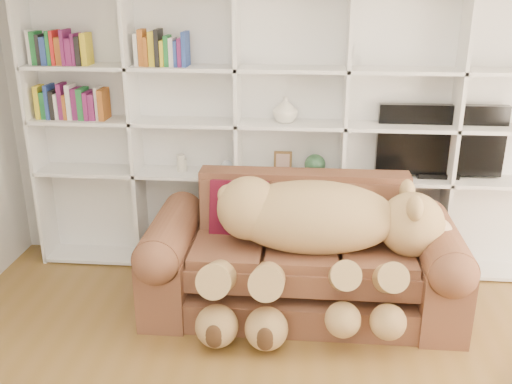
# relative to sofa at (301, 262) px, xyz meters

# --- Properties ---
(wall_back) EXTENTS (5.00, 0.02, 2.70)m
(wall_back) POSITION_rel_sofa_xyz_m (-0.12, 0.85, 0.98)
(wall_back) COLOR silver
(wall_back) RESTS_ON floor
(bookshelf) EXTENTS (4.43, 0.35, 2.40)m
(bookshelf) POSITION_rel_sofa_xyz_m (-0.36, 0.72, 0.93)
(bookshelf) COLOR white
(bookshelf) RESTS_ON floor
(sofa) EXTENTS (2.35, 1.02, 0.99)m
(sofa) POSITION_rel_sofa_xyz_m (0.00, 0.00, 0.00)
(sofa) COLOR brown
(sofa) RESTS_ON floor
(teddy_bear) EXTENTS (1.81, 0.98, 1.05)m
(teddy_bear) POSITION_rel_sofa_xyz_m (0.09, -0.20, 0.32)
(teddy_bear) COLOR tan
(teddy_bear) RESTS_ON sofa
(throw_pillow) EXTENTS (0.46, 0.27, 0.47)m
(throw_pillow) POSITION_rel_sofa_xyz_m (-0.50, 0.16, 0.36)
(throw_pillow) COLOR #580F21
(throw_pillow) RESTS_ON sofa
(tv) EXTENTS (1.03, 0.18, 0.61)m
(tv) POSITION_rel_sofa_xyz_m (1.11, 0.71, 0.79)
(tv) COLOR black
(tv) RESTS_ON bookshelf
(picture_frame) EXTENTS (0.15, 0.03, 0.19)m
(picture_frame) POSITION_rel_sofa_xyz_m (-0.18, 0.66, 0.60)
(picture_frame) COLOR brown
(picture_frame) RESTS_ON bookshelf
(green_vase) EXTENTS (0.18, 0.18, 0.18)m
(green_vase) POSITION_rel_sofa_xyz_m (0.09, 0.66, 0.58)
(green_vase) COLOR #2A5334
(green_vase) RESTS_ON bookshelf
(figurine_tall) EXTENTS (0.08, 0.08, 0.14)m
(figurine_tall) POSITION_rel_sofa_xyz_m (-1.06, 0.66, 0.56)
(figurine_tall) COLOR beige
(figurine_tall) RESTS_ON bookshelf
(figurine_short) EXTENTS (0.08, 0.08, 0.11)m
(figurine_short) POSITION_rel_sofa_xyz_m (-1.04, 0.66, 0.55)
(figurine_short) COLOR beige
(figurine_short) RESTS_ON bookshelf
(snow_globe) EXTENTS (0.11, 0.11, 0.11)m
(snow_globe) POSITION_rel_sofa_xyz_m (-0.66, 0.66, 0.55)
(snow_globe) COLOR silver
(snow_globe) RESTS_ON bookshelf
(shelf_vase) EXTENTS (0.21, 0.21, 0.21)m
(shelf_vase) POSITION_rel_sofa_xyz_m (-0.17, 0.66, 1.05)
(shelf_vase) COLOR silver
(shelf_vase) RESTS_ON bookshelf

